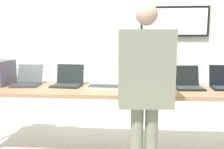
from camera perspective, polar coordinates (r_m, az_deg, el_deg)
The scene contains 8 objects.
back_wall at distance 3.70m, azimuth 0.74°, elevation 8.62°, with size 8.00×0.11×2.67m.
workbench at distance 2.65m, azimuth -1.39°, elevation -4.37°, with size 3.19×0.70×0.80m.
laptop_station_0 at distance 2.97m, azimuth -19.81°, elevation -1.39°, with size 0.33×0.37×0.23m.
laptop_station_1 at distance 2.80m, azimuth -10.65°, elevation -1.56°, with size 0.36×0.31×0.24m.
laptop_station_2 at distance 2.70m, azimuth -1.78°, elevation -1.83°, with size 0.39×0.32×0.23m.
laptop_station_3 at distance 2.68m, azimuth 8.36°, elevation -1.91°, with size 0.32×0.31×0.25m.
laptop_station_4 at distance 2.76m, azimuth 17.84°, elevation -1.99°, with size 0.32×0.33×0.24m.
person at distance 1.98m, azimuth 8.00°, elevation -1.87°, with size 0.46×0.61×1.62m.
Camera 1 is at (0.27, -2.56, 1.34)m, focal length 37.73 mm.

